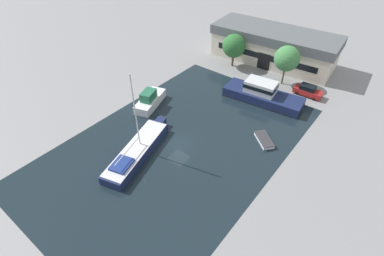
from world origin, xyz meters
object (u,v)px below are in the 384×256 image
Objects in this scene: motor_cruiser at (262,94)px; cabin_boat at (150,100)px; quay_tree_by_water at (234,46)px; small_dinghy at (264,140)px; parked_car at (308,91)px; sailboat_moored at (137,150)px; warehouse_building at (274,46)px; quay_tree_near_building at (287,59)px.

motor_cruiser reaches higher than cabin_boat.
quay_tree_by_water is 22.40m from small_dinghy.
parked_car is at bearing 38.69° from small_dinghy.
sailboat_moored is at bearing 156.24° from motor_cruiser.
cabin_boat is at bearing 139.85° from small_dinghy.
warehouse_building reaches higher than cabin_boat.
sailboat_moored is 16.99m from small_dinghy.
quay_tree_near_building is at bearing -1.41° from quay_tree_by_water.
sailboat_moored is at bearing -96.72° from warehouse_building.
quay_tree_near_building reaches higher than cabin_boat.
warehouse_building is 8.27m from quay_tree_by_water.
warehouse_building is at bearing 14.15° from motor_cruiser.
quay_tree_by_water is at bearing -95.77° from parked_car.
quay_tree_by_water is at bearing 47.95° from motor_cruiser.
warehouse_building is 3.52× the size of quay_tree_near_building.
cabin_boat is (-7.85, -26.02, -2.14)m from warehouse_building.
motor_cruiser is (-5.18, -6.06, 0.31)m from parked_car.
parked_car is at bearing -10.64° from quay_tree_near_building.
parked_car is at bearing 50.98° from sailboat_moored.
sailboat_moored is at bearing -24.68° from parked_car.
quay_tree_near_building is 0.52× the size of sailboat_moored.
parked_car is 25.82m from cabin_boat.
cabin_boat is (-13.08, -12.19, -0.21)m from motor_cruiser.
parked_car is at bearing -47.10° from motor_cruiser.
sailboat_moored reaches higher than quay_tree_near_building.
sailboat_moored is (-11.72, -27.19, -0.21)m from parked_car.
motor_cruiser is at bearing -41.89° from parked_car.
cabin_boat reaches higher than small_dinghy.
quay_tree_by_water is 0.47× the size of motor_cruiser.
motor_cruiser is 17.88m from cabin_boat.
sailboat_moored reaches higher than motor_cruiser.
sailboat_moored reaches higher than quay_tree_by_water.
parked_car is 14.81m from small_dinghy.
motor_cruiser is (-0.24, -6.99, -3.53)m from quay_tree_near_building.
parked_car reaches higher than small_dinghy.
quay_tree_by_water is 0.46× the size of sailboat_moored.
parked_car is at bearing -41.29° from warehouse_building.
parked_car is 0.35× the size of sailboat_moored.
sailboat_moored reaches higher than parked_car.
warehouse_building is 1.82× the size of sailboat_moored.
warehouse_building is 1.86× the size of motor_cruiser.
quay_tree_near_building reaches higher than quay_tree_by_water.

